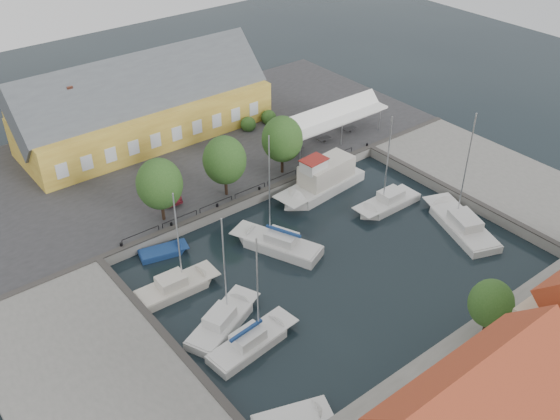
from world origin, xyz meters
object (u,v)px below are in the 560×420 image
car_silver (250,83)px  trawler (323,182)px  warehouse (139,109)px  west_boat_c (222,324)px  tent_canopy (331,118)px  launch_nw (163,253)px  east_boat_a (388,204)px  car_red (163,190)px  center_sailboat (278,246)px  east_boat_c (461,226)px  west_boat_b (176,288)px  west_boat_d (251,344)px

car_silver → trawler: size_ratio=0.40×
warehouse → west_boat_c: warehouse is taller
warehouse → tent_canopy: warehouse is taller
warehouse → car_silver: (18.06, 3.86, -2.69)m
car_silver → launch_nw: (-26.55, -23.54, -1.65)m
car_silver → east_boat_a: 30.98m
tent_canopy → car_red: bearing=177.7°
warehouse → tent_canopy: size_ratio=2.04×
warehouse → center_sailboat: (-0.02, -25.45, -4.06)m
east_boat_c → car_silver: bearing=85.9°
car_silver → center_sailboat: size_ratio=0.37×
east_boat_a → east_boat_c: 7.39m
warehouse → east_boat_c: bearing=-65.4°
car_red → east_boat_a: bearing=-35.6°
trawler → car_silver: bearing=70.9°
west_boat_c → center_sailboat: bearing=28.1°
tent_canopy → center_sailboat: 20.53m
warehouse → east_boat_a: warehouse is taller
car_silver → west_boat_b: size_ratio=0.44×
east_boat_c → launch_nw: east_boat_c is taller
east_boat_a → launch_nw: 22.36m
car_red → west_boat_d: size_ratio=0.47×
tent_canopy → trawler: bearing=-136.6°
trawler → east_boat_c: 14.33m
car_silver → east_boat_a: east_boat_a is taller
west_boat_c → west_boat_d: 3.13m
tent_canopy → west_boat_d: (-25.45, -19.66, -3.41)m
center_sailboat → west_boat_b: 10.12m
warehouse → west_boat_d: bearing=-104.8°
car_silver → car_red: size_ratio=0.91×
trawler → tent_canopy: bearing=43.4°
car_red → west_boat_c: size_ratio=0.47×
center_sailboat → west_boat_c: 10.57m
tent_canopy → west_boat_d: 32.34m
west_boat_b → tent_canopy: bearing=22.1°
east_boat_c → west_boat_c: size_ratio=1.18×
warehouse → east_boat_a: (12.76, -26.63, -4.17)m
tent_canopy → car_red: (-21.08, 0.85, -1.90)m
trawler → west_boat_d: size_ratio=1.07×
warehouse → east_boat_a: size_ratio=2.71×
car_silver → west_boat_d: size_ratio=0.43×
warehouse → tent_canopy: bearing=-39.9°
warehouse → launch_nw: bearing=-113.3°
trawler → center_sailboat: bearing=-152.6°
car_silver → car_red: bearing=148.4°
warehouse → east_boat_a: 29.82m
car_red → east_boat_c: size_ratio=0.40×
warehouse → west_boat_d: 34.91m
launch_nw → center_sailboat: bearing=-34.2°
west_boat_b → center_sailboat: bearing=-4.3°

